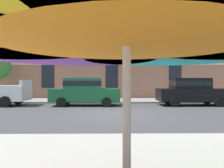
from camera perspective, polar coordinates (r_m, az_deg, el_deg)
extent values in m
plane|color=#424244|center=(10.66, 0.63, -7.73)|extent=(120.00, 120.00, 0.00)
cube|color=gray|center=(17.41, 0.06, -4.28)|extent=(56.00, 3.60, 0.12)
cube|color=#A87056|center=(26.79, -0.23, 18.12)|extent=(39.44, 12.00, 19.20)
cube|color=beige|center=(19.58, -0.04, 5.46)|extent=(38.65, 0.08, 0.36)
cube|color=beige|center=(20.10, -0.04, 14.59)|extent=(38.65, 0.08, 0.36)
cube|color=silver|center=(15.21, -21.32, 0.32)|extent=(0.16, 1.75, 0.36)
cylinder|color=black|center=(16.46, -23.05, -3.64)|extent=(0.68, 0.22, 0.68)
cylinder|color=black|center=(14.72, -25.85, -4.15)|extent=(0.68, 0.22, 0.68)
cube|color=#195933|center=(14.35, -6.85, -2.78)|extent=(4.40, 1.76, 0.80)
cube|color=#195933|center=(14.34, -7.45, 0.18)|extent=(2.30, 1.55, 0.68)
cube|color=black|center=(14.34, -7.45, 0.18)|extent=(2.32, 1.57, 0.32)
cylinder|color=black|center=(15.18, -1.36, -4.10)|extent=(0.60, 0.22, 0.60)
cylinder|color=black|center=(13.42, -1.43, -4.72)|extent=(0.60, 0.22, 0.60)
cylinder|color=black|center=(15.45, -11.56, -4.03)|extent=(0.60, 0.22, 0.60)
cylinder|color=black|center=(13.73, -12.93, -4.62)|extent=(0.60, 0.22, 0.60)
cube|color=black|center=(15.26, 19.94, -2.61)|extent=(4.40, 1.76, 0.80)
cube|color=black|center=(15.19, 19.42, 0.17)|extent=(2.30, 1.55, 0.68)
cube|color=black|center=(15.19, 19.42, 0.17)|extent=(2.32, 1.57, 0.32)
cylinder|color=black|center=(16.62, 23.26, -3.74)|extent=(0.60, 0.22, 0.60)
cylinder|color=black|center=(15.04, 26.01, -4.21)|extent=(0.60, 0.22, 0.60)
cylinder|color=black|center=(15.71, 14.12, -3.96)|extent=(0.60, 0.22, 0.60)
cylinder|color=black|center=(14.02, 15.98, -4.51)|extent=(0.60, 0.22, 0.60)
cylinder|color=silver|center=(1.61, 3.81, -14.92)|extent=(0.06, 0.06, 2.24)
cone|color=#199EB2|center=(2.59, 14.10, 10.98)|extent=(1.86, 1.86, 0.44)
cone|color=#662D9E|center=(2.54, -10.17, 11.20)|extent=(1.86, 1.86, 0.44)
cone|color=orange|center=(1.63, 3.84, 18.71)|extent=(1.78, 1.78, 0.52)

